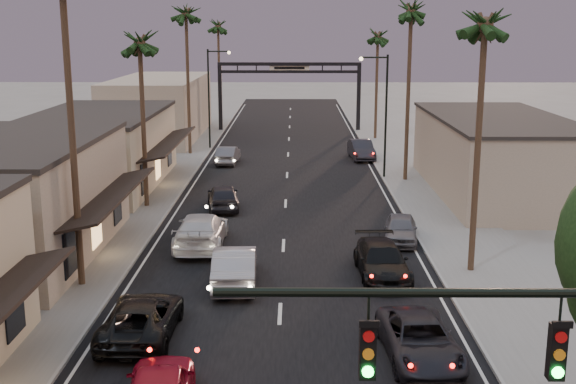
{
  "coord_description": "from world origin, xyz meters",
  "views": [
    {
      "loc": [
        0.55,
        -7.32,
        10.91
      ],
      "look_at": [
        0.22,
        29.39,
        2.5
      ],
      "focal_mm": 45.0,
      "sensor_mm": 36.0,
      "label": 1
    }
  ],
  "objects_px": {
    "streetlight_left": "(212,91)",
    "palm_ra": "(486,14)",
    "palm_ld": "(186,9)",
    "palm_rb": "(412,5)",
    "palm_far": "(218,22)",
    "palm_lc": "(139,35)",
    "oncoming_pickup": "(142,318)",
    "arch": "(289,79)",
    "streetlight_right": "(382,106)",
    "oncoming_silver": "(235,266)",
    "curbside_black": "(382,261)",
    "curbside_near": "(420,340)",
    "palm_rc": "(378,32)"
  },
  "relations": [
    {
      "from": "streetlight_left",
      "to": "palm_ra",
      "type": "xyz_separation_m",
      "value": [
        15.52,
        -34.0,
        6.11
      ]
    },
    {
      "from": "palm_ld",
      "to": "palm_ra",
      "type": "bearing_deg",
      "value": -60.98
    },
    {
      "from": "palm_rb",
      "to": "palm_far",
      "type": "height_order",
      "value": "palm_rb"
    },
    {
      "from": "palm_lc",
      "to": "oncoming_pickup",
      "type": "relative_size",
      "value": 2.3
    },
    {
      "from": "palm_lc",
      "to": "palm_far",
      "type": "bearing_deg",
      "value": 89.59
    },
    {
      "from": "arch",
      "to": "palm_far",
      "type": "bearing_deg",
      "value": 136.05
    },
    {
      "from": "streetlight_right",
      "to": "palm_far",
      "type": "bearing_deg",
      "value": 114.76
    },
    {
      "from": "palm_far",
      "to": "streetlight_left",
      "type": "bearing_deg",
      "value": -86.05
    },
    {
      "from": "oncoming_silver",
      "to": "palm_ld",
      "type": "bearing_deg",
      "value": -81.15
    },
    {
      "from": "palm_ra",
      "to": "streetlight_left",
      "type": "bearing_deg",
      "value": 114.54
    },
    {
      "from": "palm_ra",
      "to": "curbside_black",
      "type": "relative_size",
      "value": 2.52
    },
    {
      "from": "oncoming_pickup",
      "to": "curbside_black",
      "type": "relative_size",
      "value": 1.01
    },
    {
      "from": "arch",
      "to": "oncoming_silver",
      "type": "relative_size",
      "value": 2.95
    },
    {
      "from": "arch",
      "to": "curbside_near",
      "type": "height_order",
      "value": "arch"
    },
    {
      "from": "oncoming_silver",
      "to": "palm_rc",
      "type": "bearing_deg",
      "value": -106.82
    },
    {
      "from": "palm_lc",
      "to": "curbside_near",
      "type": "bearing_deg",
      "value": -57.36
    },
    {
      "from": "streetlight_right",
      "to": "oncoming_silver",
      "type": "bearing_deg",
      "value": -111.49
    },
    {
      "from": "streetlight_right",
      "to": "curbside_near",
      "type": "xyz_separation_m",
      "value": [
        -2.15,
        -29.87,
        -4.63
      ]
    },
    {
      "from": "streetlight_left",
      "to": "oncoming_silver",
      "type": "distance_m",
      "value": 36.31
    },
    {
      "from": "palm_ra",
      "to": "curbside_near",
      "type": "relative_size",
      "value": 2.63
    },
    {
      "from": "palm_rb",
      "to": "palm_ra",
      "type": "bearing_deg",
      "value": -90.0
    },
    {
      "from": "streetlight_left",
      "to": "palm_rc",
      "type": "distance_m",
      "value": 17.42
    },
    {
      "from": "oncoming_silver",
      "to": "curbside_near",
      "type": "distance_m",
      "value": 9.87
    },
    {
      "from": "palm_ld",
      "to": "palm_far",
      "type": "distance_m",
      "value": 23.02
    },
    {
      "from": "oncoming_pickup",
      "to": "palm_rc",
      "type": "bearing_deg",
      "value": -105.77
    },
    {
      "from": "palm_rb",
      "to": "curbside_black",
      "type": "bearing_deg",
      "value": -101.3
    },
    {
      "from": "streetlight_right",
      "to": "streetlight_left",
      "type": "distance_m",
      "value": 18.99
    },
    {
      "from": "palm_rb",
      "to": "curbside_black",
      "type": "xyz_separation_m",
      "value": [
        -4.14,
        -20.74,
        -11.66
      ]
    },
    {
      "from": "palm_ra",
      "to": "curbside_near",
      "type": "bearing_deg",
      "value": -113.37
    },
    {
      "from": "palm_ra",
      "to": "curbside_black",
      "type": "xyz_separation_m",
      "value": [
        -4.14,
        -0.74,
        -10.68
      ]
    },
    {
      "from": "curbside_black",
      "to": "palm_rc",
      "type": "bearing_deg",
      "value": 81.88
    },
    {
      "from": "palm_ld",
      "to": "palm_far",
      "type": "bearing_deg",
      "value": 89.25
    },
    {
      "from": "palm_ra",
      "to": "oncoming_silver",
      "type": "height_order",
      "value": "palm_ra"
    },
    {
      "from": "palm_ld",
      "to": "oncoming_silver",
      "type": "distance_m",
      "value": 35.3
    },
    {
      "from": "arch",
      "to": "streetlight_right",
      "type": "distance_m",
      "value": 25.94
    },
    {
      "from": "streetlight_left",
      "to": "curbside_near",
      "type": "xyz_separation_m",
      "value": [
        11.69,
        -42.87,
        -4.63
      ]
    },
    {
      "from": "streetlight_left",
      "to": "palm_rb",
      "type": "xyz_separation_m",
      "value": [
        15.52,
        -14.0,
        7.09
      ]
    },
    {
      "from": "arch",
      "to": "oncoming_silver",
      "type": "xyz_separation_m",
      "value": [
        -2.02,
        -47.7,
        -4.68
      ]
    },
    {
      "from": "palm_ld",
      "to": "palm_rc",
      "type": "xyz_separation_m",
      "value": [
        17.2,
        9.0,
        -1.95
      ]
    },
    {
      "from": "palm_far",
      "to": "streetlight_right",
      "type": "bearing_deg",
      "value": -65.24
    },
    {
      "from": "arch",
      "to": "palm_ld",
      "type": "height_order",
      "value": "palm_ld"
    },
    {
      "from": "palm_lc",
      "to": "oncoming_pickup",
      "type": "height_order",
      "value": "palm_lc"
    },
    {
      "from": "curbside_near",
      "to": "palm_rc",
      "type": "bearing_deg",
      "value": 81.63
    },
    {
      "from": "arch",
      "to": "palm_rc",
      "type": "relative_size",
      "value": 1.25
    },
    {
      "from": "streetlight_right",
      "to": "palm_ld",
      "type": "bearing_deg",
      "value": 147.21
    },
    {
      "from": "palm_rc",
      "to": "curbside_near",
      "type": "height_order",
      "value": "palm_rc"
    },
    {
      "from": "palm_lc",
      "to": "palm_ld",
      "type": "bearing_deg",
      "value": 90.0
    },
    {
      "from": "streetlight_right",
      "to": "palm_rc",
      "type": "relative_size",
      "value": 0.74
    },
    {
      "from": "streetlight_right",
      "to": "palm_far",
      "type": "relative_size",
      "value": 0.68
    },
    {
      "from": "palm_lc",
      "to": "palm_rc",
      "type": "bearing_deg",
      "value": 58.44
    }
  ]
}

